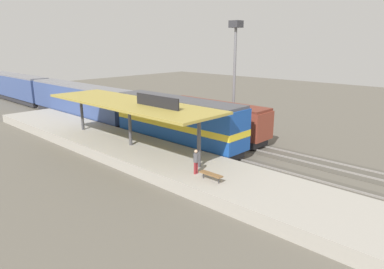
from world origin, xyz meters
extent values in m
plane|color=#5B564C|center=(2.00, 0.00, 0.00)|extent=(120.00, 120.00, 0.00)
cube|color=#4E4941|center=(0.00, 0.00, 0.02)|extent=(3.20, 110.00, 0.04)
cube|color=gray|center=(-0.72, 0.00, 0.08)|extent=(0.10, 110.00, 0.16)
cube|color=gray|center=(0.72, 0.00, 0.08)|extent=(0.10, 110.00, 0.16)
cube|color=#4E4941|center=(4.60, 0.00, 0.02)|extent=(3.20, 110.00, 0.04)
cube|color=gray|center=(3.88, 0.00, 0.08)|extent=(0.10, 110.00, 0.16)
cube|color=gray|center=(5.32, 0.00, 0.08)|extent=(0.10, 110.00, 0.16)
cube|color=#9E998E|center=(-4.60, 0.00, 0.45)|extent=(6.00, 44.00, 0.90)
cylinder|color=#47474C|center=(-4.60, -8.00, 2.70)|extent=(0.28, 0.28, 3.60)
cylinder|color=#47474C|center=(-4.60, 0.00, 2.70)|extent=(0.28, 0.28, 3.60)
cylinder|color=#47474C|center=(-4.60, 8.00, 2.70)|extent=(0.28, 0.28, 3.60)
cube|color=#A38E3D|center=(-4.60, 0.00, 4.60)|extent=(5.20, 18.00, 0.20)
cube|color=black|center=(-4.60, -3.60, 5.15)|extent=(0.12, 4.80, 0.90)
cylinder|color=#333338|center=(-6.00, -10.96, 1.11)|extent=(0.07, 0.07, 0.42)
cylinder|color=#333338|center=(-6.00, -9.66, 1.11)|extent=(0.07, 0.07, 0.42)
cube|color=brown|center=(-6.00, -10.31, 1.36)|extent=(0.44, 1.70, 0.08)
cube|color=#28282D|center=(0.00, -1.11, 0.51)|extent=(2.60, 13.60, 0.70)
cube|color=#19479E|center=(0.00, -1.11, 2.61)|extent=(2.90, 14.40, 3.50)
cube|color=#47474C|center=(0.00, -1.11, 4.48)|extent=(2.78, 14.11, 0.24)
cube|color=yellow|center=(0.00, -1.11, 2.35)|extent=(2.93, 14.43, 0.56)
cube|color=#28282D|center=(0.00, 16.89, 0.51)|extent=(2.60, 19.20, 0.70)
cube|color=#384C84|center=(0.00, 16.89, 2.51)|extent=(2.90, 20.00, 3.30)
cube|color=slate|center=(0.00, 16.89, 4.28)|extent=(2.78, 19.60, 0.24)
cube|color=#28282D|center=(0.00, 37.69, 0.51)|extent=(2.60, 19.20, 0.70)
cube|color=#384C84|center=(0.00, 37.69, 2.51)|extent=(2.90, 20.00, 3.30)
cube|color=slate|center=(0.00, 37.69, 4.28)|extent=(2.78, 19.60, 0.24)
cube|color=#28282D|center=(4.60, -1.82, 0.51)|extent=(2.50, 11.20, 0.70)
cube|color=brown|center=(4.60, -1.82, 2.16)|extent=(2.80, 12.00, 2.60)
cube|color=maroon|center=(4.60, -1.82, 3.58)|extent=(2.69, 11.76, 0.24)
cylinder|color=slate|center=(7.80, -1.82, 5.50)|extent=(0.28, 0.28, 11.00)
cube|color=#333338|center=(7.80, -1.82, 11.35)|extent=(1.10, 1.10, 0.70)
cylinder|color=maroon|center=(-5.82, -8.75, 1.32)|extent=(0.16, 0.16, 0.84)
cylinder|color=maroon|center=(-5.64, -8.75, 1.32)|extent=(0.16, 0.16, 0.84)
cylinder|color=#4C4C51|center=(-5.73, -8.75, 2.06)|extent=(0.34, 0.34, 0.64)
sphere|color=tan|center=(-5.73, -8.75, 2.50)|extent=(0.23, 0.23, 0.23)
camera|label=1|loc=(-21.96, -23.62, 9.57)|focal=32.26mm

